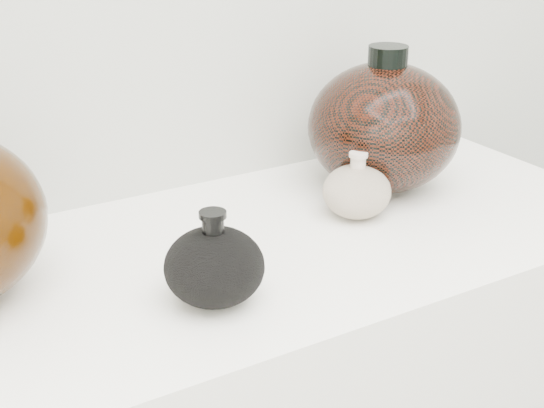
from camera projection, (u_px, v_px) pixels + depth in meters
black_gourd_vase at (214, 266)px, 0.90m from camera, size 0.16×0.16×0.12m
cream_gourd_vase at (357, 191)px, 1.14m from camera, size 0.11×0.11×0.10m
right_round_pot at (384, 126)px, 1.22m from camera, size 0.28×0.28×0.24m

